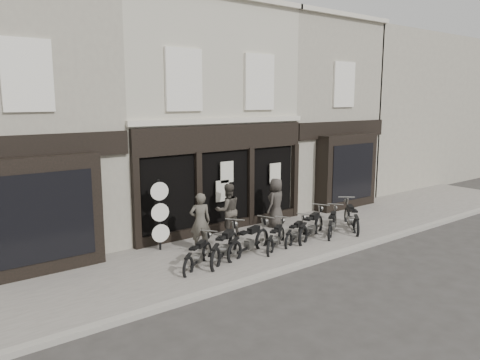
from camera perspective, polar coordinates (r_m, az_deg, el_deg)
ground_plane at (r=14.91m, az=4.92°, el=-8.92°), size 90.00×90.00×0.00m
pavement at (r=15.53m, az=2.64°, el=-7.90°), size 30.00×4.20×0.12m
kerb at (r=14.05m, az=8.44°, el=-9.90°), size 30.00×0.25×0.13m
central_building at (r=18.92m, az=-7.37°, el=7.61°), size 7.30×6.22×8.34m
neighbour_left at (r=16.55m, az=-26.63°, el=6.22°), size 5.60×6.73×8.34m
neighbour_right at (r=22.79m, az=6.68°, el=7.88°), size 5.60×6.73×8.34m
filler_right at (r=29.16m, az=18.12°, el=7.98°), size 11.00×6.00×8.20m
motorcycle_0 at (r=13.43m, az=-5.11°, el=-9.37°), size 1.73×1.31×0.94m
motorcycle_1 at (r=13.90m, az=-1.86°, el=-8.39°), size 2.01×1.57×1.11m
motorcycle_2 at (r=14.43m, az=1.14°, el=-7.72°), size 2.19×1.02×1.09m
motorcycle_3 at (r=14.99m, az=4.42°, el=-7.30°), size 1.75×1.28×0.94m
motorcycle_4 at (r=15.68m, az=6.80°, el=-6.64°), size 1.75×1.04×0.90m
motorcycle_5 at (r=16.20m, az=8.70°, el=-5.86°), size 2.14×1.22×1.10m
motorcycle_6 at (r=16.83m, az=11.19°, el=-5.47°), size 1.82×1.40×1.00m
motorcycle_7 at (r=17.60m, az=13.42°, el=-4.74°), size 1.68×1.93×1.10m
man_left at (r=14.69m, az=-4.88°, el=-5.04°), size 0.78×0.65×1.81m
man_centre at (r=16.02m, az=-1.49°, el=-3.69°), size 1.04×0.90×1.84m
man_right at (r=17.29m, az=4.41°, el=-2.77°), size 1.03×0.84×1.81m
advert_sign_post at (r=14.74m, az=-9.75°, el=-4.59°), size 0.57×0.37×2.36m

